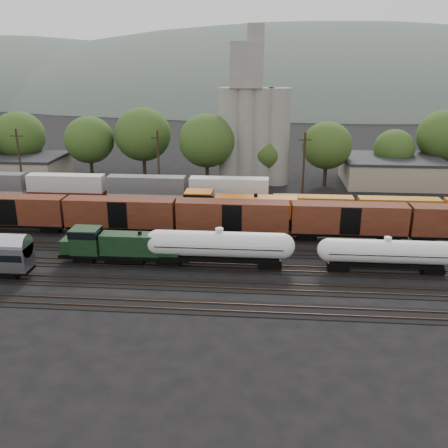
# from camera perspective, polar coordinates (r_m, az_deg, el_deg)

# --- Properties ---
(ground) EXTENTS (600.00, 600.00, 0.00)m
(ground) POSITION_cam_1_polar(r_m,az_deg,el_deg) (63.55, -0.72, -3.13)
(ground) COLOR black
(tracks) EXTENTS (180.00, 33.20, 0.20)m
(tracks) POSITION_cam_1_polar(r_m,az_deg,el_deg) (63.54, -0.72, -3.09)
(tracks) COLOR black
(tracks) RESTS_ON ground
(green_locomotive) EXTENTS (15.52, 2.74, 4.11)m
(green_locomotive) POSITION_cam_1_polar(r_m,az_deg,el_deg) (60.25, -12.03, -2.40)
(green_locomotive) COLOR black
(green_locomotive) RESTS_ON ground
(tank_car_a) EXTENTS (17.41, 3.12, 4.56)m
(tank_car_a) POSITION_cam_1_polar(r_m,az_deg,el_deg) (57.87, -0.54, -2.50)
(tank_car_a) COLOR white
(tank_car_a) RESTS_ON ground
(tank_car_b) EXTENTS (15.54, 2.78, 4.07)m
(tank_car_b) POSITION_cam_1_polar(r_m,az_deg,el_deg) (59.41, 18.06, -3.17)
(tank_car_b) COLOR white
(tank_car_b) RESTS_ON ground
(orange_locomotive) EXTENTS (19.48, 3.25, 4.87)m
(orange_locomotive) POSITION_cam_1_polar(r_m,az_deg,el_deg) (71.95, 0.97, 1.85)
(orange_locomotive) COLOR black
(orange_locomotive) RESTS_ON ground
(boxcar_string) EXTENTS (169.00, 2.90, 4.20)m
(boxcar_string) POSITION_cam_1_polar(r_m,az_deg,el_deg) (67.06, 0.98, 0.90)
(boxcar_string) COLOR black
(boxcar_string) RESTS_ON ground
(container_wall) EXTENTS (162.48, 2.60, 5.80)m
(container_wall) POSITION_cam_1_polar(r_m,az_deg,el_deg) (79.56, -11.09, 3.18)
(container_wall) COLOR black
(container_wall) RESTS_ON ground
(grain_silo) EXTENTS (13.40, 5.00, 29.00)m
(grain_silo) POSITION_cam_1_polar(r_m,az_deg,el_deg) (95.54, 3.35, 11.26)
(grain_silo) COLOR gray
(grain_silo) RESTS_ON ground
(industrial_sheds) EXTENTS (119.38, 17.26, 5.10)m
(industrial_sheds) POSITION_cam_1_polar(r_m,az_deg,el_deg) (96.30, 5.24, 6.01)
(industrial_sheds) COLOR #9E937F
(industrial_sheds) RESTS_ON ground
(tree_band) EXTENTS (164.22, 22.88, 14.09)m
(tree_band) POSITION_cam_1_polar(r_m,az_deg,el_deg) (96.96, 1.72, 9.26)
(tree_band) COLOR black
(tree_band) RESTS_ON ground
(utility_poles) EXTENTS (122.20, 0.36, 12.00)m
(utility_poles) POSITION_cam_1_polar(r_m,az_deg,el_deg) (82.76, 0.72, 6.57)
(utility_poles) COLOR black
(utility_poles) RESTS_ON ground
(distant_hills) EXTENTS (860.00, 286.00, 130.00)m
(distant_hills) POSITION_cam_1_polar(r_m,az_deg,el_deg) (322.27, 8.11, 10.69)
(distant_hills) COLOR #59665B
(distant_hills) RESTS_ON ground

